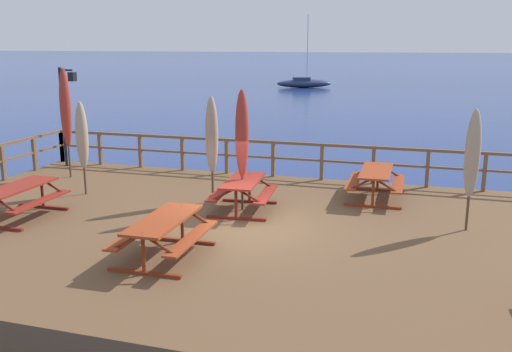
{
  "coord_description": "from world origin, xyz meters",
  "views": [
    {
      "loc": [
        3.69,
        -11.21,
        4.73
      ],
      "look_at": [
        0.0,
        0.76,
        1.79
      ],
      "focal_mm": 39.74,
      "sensor_mm": 36.0,
      "label": 1
    }
  ],
  "objects_px": {
    "patio_umbrella_tall_mid_left": "(66,108)",
    "patio_umbrella_tall_front": "(473,154)",
    "patio_umbrella_tall_mid_right": "(212,135)",
    "lamp_post_hooked": "(66,102)",
    "patio_umbrella_tall_back_right": "(242,135)",
    "picnic_table_front_right": "(164,229)",
    "picnic_table_mid_right": "(19,194)",
    "picnic_table_mid_centre": "(376,178)",
    "picnic_table_front_left": "(243,188)",
    "patio_umbrella_short_back": "(82,136)",
    "sailboat_distant": "(304,83)"
  },
  "relations": [
    {
      "from": "patio_umbrella_tall_back_right",
      "to": "lamp_post_hooked",
      "type": "relative_size",
      "value": 0.91
    },
    {
      "from": "patio_umbrella_tall_back_right",
      "to": "patio_umbrella_short_back",
      "type": "height_order",
      "value": "patio_umbrella_tall_back_right"
    },
    {
      "from": "picnic_table_front_left",
      "to": "patio_umbrella_tall_mid_right",
      "type": "height_order",
      "value": "patio_umbrella_tall_mid_right"
    },
    {
      "from": "picnic_table_mid_right",
      "to": "patio_umbrella_tall_mid_left",
      "type": "xyz_separation_m",
      "value": [
        -1.36,
        3.88,
        1.51
      ]
    },
    {
      "from": "picnic_table_mid_right",
      "to": "sailboat_distant",
      "type": "relative_size",
      "value": 0.26
    },
    {
      "from": "patio_umbrella_tall_front",
      "to": "sailboat_distant",
      "type": "distance_m",
      "value": 50.66
    },
    {
      "from": "picnic_table_mid_centre",
      "to": "patio_umbrella_tall_front",
      "type": "distance_m",
      "value": 3.12
    },
    {
      "from": "picnic_table_mid_centre",
      "to": "lamp_post_hooked",
      "type": "distance_m",
      "value": 10.1
    },
    {
      "from": "picnic_table_mid_right",
      "to": "picnic_table_front_right",
      "type": "height_order",
      "value": "same"
    },
    {
      "from": "patio_umbrella_tall_front",
      "to": "patio_umbrella_short_back",
      "type": "bearing_deg",
      "value": 178.86
    },
    {
      "from": "picnic_table_mid_centre",
      "to": "patio_umbrella_tall_back_right",
      "type": "relative_size",
      "value": 0.71
    },
    {
      "from": "patio_umbrella_tall_back_right",
      "to": "patio_umbrella_short_back",
      "type": "xyz_separation_m",
      "value": [
        -4.49,
        0.19,
        -0.27
      ]
    },
    {
      "from": "patio_umbrella_tall_mid_right",
      "to": "patio_umbrella_tall_mid_left",
      "type": "height_order",
      "value": "patio_umbrella_tall_mid_left"
    },
    {
      "from": "patio_umbrella_tall_front",
      "to": "lamp_post_hooked",
      "type": "distance_m",
      "value": 12.45
    },
    {
      "from": "sailboat_distant",
      "to": "picnic_table_mid_centre",
      "type": "bearing_deg",
      "value": -75.42
    },
    {
      "from": "patio_umbrella_tall_front",
      "to": "picnic_table_mid_right",
      "type": "bearing_deg",
      "value": -167.93
    },
    {
      "from": "picnic_table_mid_centre",
      "to": "picnic_table_front_left",
      "type": "height_order",
      "value": "same"
    },
    {
      "from": "picnic_table_front_left",
      "to": "patio_umbrella_short_back",
      "type": "relative_size",
      "value": 0.78
    },
    {
      "from": "picnic_table_mid_centre",
      "to": "patio_umbrella_tall_front",
      "type": "height_order",
      "value": "patio_umbrella_tall_front"
    },
    {
      "from": "picnic_table_mid_centre",
      "to": "sailboat_distant",
      "type": "xyz_separation_m",
      "value": [
        -12.12,
        46.58,
        -0.84
      ]
    },
    {
      "from": "picnic_table_mid_right",
      "to": "sailboat_distant",
      "type": "distance_m",
      "value": 50.87
    },
    {
      "from": "patio_umbrella_tall_mid_right",
      "to": "patio_umbrella_tall_mid_left",
      "type": "relative_size",
      "value": 0.83
    },
    {
      "from": "patio_umbrella_tall_back_right",
      "to": "picnic_table_front_left",
      "type": "bearing_deg",
      "value": -51.59
    },
    {
      "from": "patio_umbrella_tall_front",
      "to": "sailboat_distant",
      "type": "height_order",
      "value": "sailboat_distant"
    },
    {
      "from": "picnic_table_mid_right",
      "to": "patio_umbrella_short_back",
      "type": "height_order",
      "value": "patio_umbrella_short_back"
    },
    {
      "from": "patio_umbrella_tall_mid_left",
      "to": "patio_umbrella_tall_front",
      "type": "xyz_separation_m",
      "value": [
        11.18,
        -1.78,
        -0.4
      ]
    },
    {
      "from": "patio_umbrella_tall_mid_right",
      "to": "patio_umbrella_tall_back_right",
      "type": "height_order",
      "value": "patio_umbrella_tall_back_right"
    },
    {
      "from": "picnic_table_mid_right",
      "to": "patio_umbrella_tall_mid_right",
      "type": "distance_m",
      "value": 4.71
    },
    {
      "from": "picnic_table_mid_centre",
      "to": "picnic_table_front_right",
      "type": "relative_size",
      "value": 0.98
    },
    {
      "from": "lamp_post_hooked",
      "to": "patio_umbrella_tall_back_right",
      "type": "bearing_deg",
      "value": -23.76
    },
    {
      "from": "picnic_table_front_left",
      "to": "patio_umbrella_tall_back_right",
      "type": "height_order",
      "value": "patio_umbrella_tall_back_right"
    },
    {
      "from": "patio_umbrella_tall_mid_left",
      "to": "lamp_post_hooked",
      "type": "height_order",
      "value": "patio_umbrella_tall_mid_left"
    },
    {
      "from": "patio_umbrella_tall_mid_right",
      "to": "patio_umbrella_short_back",
      "type": "distance_m",
      "value": 3.55
    },
    {
      "from": "patio_umbrella_tall_back_right",
      "to": "lamp_post_hooked",
      "type": "xyz_separation_m",
      "value": [
        -6.95,
        3.06,
        0.26
      ]
    },
    {
      "from": "patio_umbrella_short_back",
      "to": "lamp_post_hooked",
      "type": "distance_m",
      "value": 3.82
    },
    {
      "from": "picnic_table_mid_right",
      "to": "sailboat_distant",
      "type": "bearing_deg",
      "value": 94.99
    },
    {
      "from": "patio_umbrella_tall_mid_right",
      "to": "patio_umbrella_tall_back_right",
      "type": "bearing_deg",
      "value": -26.84
    },
    {
      "from": "patio_umbrella_tall_front",
      "to": "lamp_post_hooked",
      "type": "xyz_separation_m",
      "value": [
        -12.06,
        3.06,
        0.44
      ]
    },
    {
      "from": "picnic_table_mid_right",
      "to": "patio_umbrella_tall_back_right",
      "type": "bearing_deg",
      "value": 24.07
    },
    {
      "from": "picnic_table_mid_centre",
      "to": "picnic_table_mid_right",
      "type": "bearing_deg",
      "value": -151.99
    },
    {
      "from": "picnic_table_mid_centre",
      "to": "patio_umbrella_tall_mid_left",
      "type": "height_order",
      "value": "patio_umbrella_tall_mid_left"
    },
    {
      "from": "picnic_table_mid_centre",
      "to": "picnic_table_mid_right",
      "type": "relative_size",
      "value": 1.02
    },
    {
      "from": "patio_umbrella_short_back",
      "to": "lamp_post_hooked",
      "type": "xyz_separation_m",
      "value": [
        -2.46,
        2.87,
        0.54
      ]
    },
    {
      "from": "picnic_table_mid_right",
      "to": "picnic_table_front_right",
      "type": "distance_m",
      "value": 4.48
    },
    {
      "from": "patio_umbrella_tall_back_right",
      "to": "patio_umbrella_tall_mid_left",
      "type": "bearing_deg",
      "value": 163.7
    },
    {
      "from": "lamp_post_hooked",
      "to": "picnic_table_mid_right",
      "type": "bearing_deg",
      "value": -66.62
    },
    {
      "from": "patio_umbrella_tall_mid_right",
      "to": "lamp_post_hooked",
      "type": "distance_m",
      "value": 6.53
    },
    {
      "from": "patio_umbrella_short_back",
      "to": "sailboat_distant",
      "type": "relative_size",
      "value": 0.32
    },
    {
      "from": "picnic_table_front_left",
      "to": "picnic_table_mid_right",
      "type": "height_order",
      "value": "same"
    },
    {
      "from": "picnic_table_front_right",
      "to": "patio_umbrella_tall_mid_right",
      "type": "relative_size",
      "value": 0.79
    }
  ]
}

